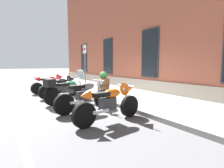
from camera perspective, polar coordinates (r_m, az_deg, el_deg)
name	(u,v)px	position (r m, az deg, el deg)	size (l,w,h in m)	color
ground_plane	(96,100)	(7.82, -5.26, -4.99)	(140.00, 140.00, 0.00)	#4C4C4F
sidewalk	(125,95)	(8.64, 4.18, -3.46)	(30.98, 3.19, 0.14)	gray
lane_stripe	(11,109)	(6.99, -29.45, -7.07)	(30.98, 0.12, 0.01)	silver
brick_pub_facade	(196,21)	(12.87, 25.27, 17.61)	(24.98, 7.87, 8.40)	brown
motorcycle_red_sport	(51,83)	(10.16, -18.83, 0.40)	(0.67, 1.95, 1.00)	black
motorcycle_black_sport	(61,86)	(8.58, -15.83, -0.50)	(0.68, 1.97, 1.00)	black
motorcycle_green_touring	(67,89)	(7.32, -14.24, -1.65)	(0.98, 2.11, 1.29)	black
motorcycle_grey_naked	(85,96)	(5.84, -8.45, -3.90)	(0.62, 2.08, 1.00)	black
motorcycle_orange_sport	(112,101)	(4.77, -0.09, -5.40)	(0.62, 2.14, 1.01)	black
parking_sign	(85,61)	(9.56, -8.63, 7.26)	(0.36, 0.07, 2.43)	#4C4C51
barrel_planter	(103,83)	(9.15, -2.76, 0.26)	(0.66, 0.66, 1.03)	brown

